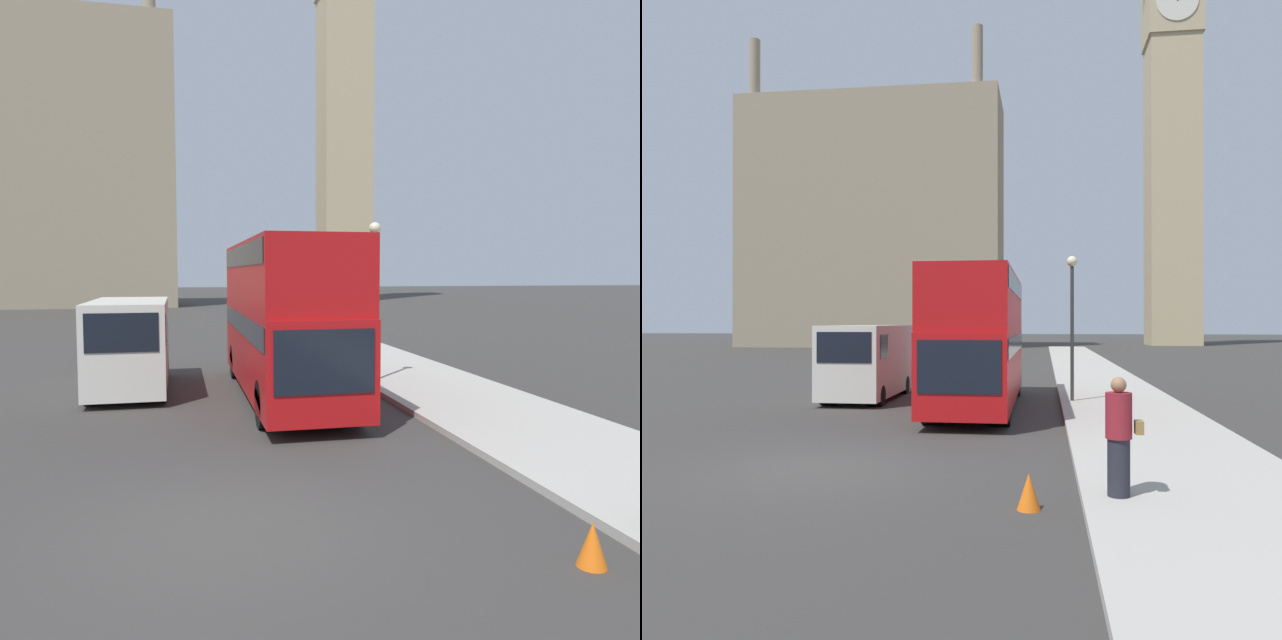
# 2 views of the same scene
# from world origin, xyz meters

# --- Properties ---
(ground_plane) EXTENTS (300.00, 300.00, 0.00)m
(ground_plane) POSITION_xyz_m (0.00, 0.00, 0.00)
(ground_plane) COLOR #383533
(sidewalk_strip) EXTENTS (3.99, 120.00, 0.15)m
(sidewalk_strip) POSITION_xyz_m (7.00, 0.00, 0.07)
(sidewalk_strip) COLOR #ADA89E
(sidewalk_strip) RESTS_ON ground_plane
(clock_tower) EXTENTS (6.65, 6.82, 57.66)m
(clock_tower) POSITION_xyz_m (20.75, 70.69, 29.58)
(clock_tower) COLOR tan
(clock_tower) RESTS_ON ground_plane
(building_block_distant) EXTENTS (30.76, 10.30, 35.90)m
(building_block_distant) POSITION_xyz_m (-15.92, 61.60, 14.75)
(building_block_distant) COLOR gray
(building_block_distant) RESTS_ON ground_plane
(red_double_decker_bus) EXTENTS (2.45, 10.07, 4.36)m
(red_double_decker_bus) POSITION_xyz_m (2.33, 8.84, 2.42)
(red_double_decker_bus) COLOR #B71114
(red_double_decker_bus) RESTS_ON ground_plane
(white_van) EXTENTS (2.18, 5.61, 2.71)m
(white_van) POSITION_xyz_m (-1.99, 10.66, 1.45)
(white_van) COLOR silver
(white_van) RESTS_ON ground_plane
(pedestrian) EXTENTS (0.56, 0.40, 1.82)m
(pedestrian) POSITION_xyz_m (5.57, -1.81, 1.06)
(pedestrian) COLOR #23232D
(pedestrian) RESTS_ON sidewalk_strip
(street_lamp) EXTENTS (0.36, 0.36, 4.93)m
(street_lamp) POSITION_xyz_m (5.39, 10.02, 3.46)
(street_lamp) COLOR #2D332D
(street_lamp) RESTS_ON sidewalk_strip
(traffic_cone) EXTENTS (0.36, 0.36, 0.55)m
(traffic_cone) POSITION_xyz_m (4.21, -2.19, 0.28)
(traffic_cone) COLOR orange
(traffic_cone) RESTS_ON ground_plane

